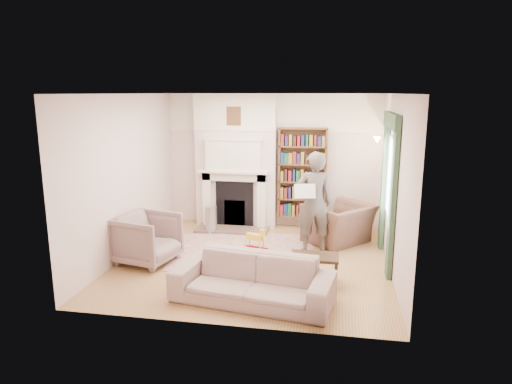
% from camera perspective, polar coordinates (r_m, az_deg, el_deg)
% --- Properties ---
extents(floor, '(4.50, 4.50, 0.00)m').
position_cam_1_polar(floor, '(7.90, -0.32, -8.56)').
color(floor, olive).
rests_on(floor, ground).
extents(ceiling, '(4.50, 4.50, 0.00)m').
position_cam_1_polar(ceiling, '(7.38, -0.35, 12.19)').
color(ceiling, white).
rests_on(ceiling, wall_back).
extents(wall_back, '(4.50, 0.00, 4.50)m').
position_cam_1_polar(wall_back, '(9.71, 2.08, 3.93)').
color(wall_back, beige).
rests_on(wall_back, floor).
extents(wall_front, '(4.50, 0.00, 4.50)m').
position_cam_1_polar(wall_front, '(5.38, -4.69, -3.01)').
color(wall_front, beige).
rests_on(wall_front, floor).
extents(wall_left, '(0.00, 4.50, 4.50)m').
position_cam_1_polar(wall_left, '(8.22, -15.95, 1.92)').
color(wall_left, beige).
rests_on(wall_left, floor).
extents(wall_right, '(0.00, 4.50, 4.50)m').
position_cam_1_polar(wall_right, '(7.45, 16.93, 0.82)').
color(wall_right, beige).
rests_on(wall_right, floor).
extents(fireplace, '(1.70, 0.58, 2.80)m').
position_cam_1_polar(fireplace, '(9.65, -2.51, 3.79)').
color(fireplace, beige).
rests_on(fireplace, floor).
extents(bookcase, '(1.00, 0.24, 1.85)m').
position_cam_1_polar(bookcase, '(9.55, 5.83, 2.36)').
color(bookcase, brown).
rests_on(bookcase, floor).
extents(window, '(0.02, 0.90, 1.30)m').
position_cam_1_polar(window, '(7.83, 16.52, 1.76)').
color(window, silver).
rests_on(window, wall_right).
extents(curtain_left, '(0.07, 0.32, 2.40)m').
position_cam_1_polar(curtain_left, '(7.20, 16.71, -1.19)').
color(curtain_left, '#314C34').
rests_on(curtain_left, floor).
extents(curtain_right, '(0.07, 0.32, 2.40)m').
position_cam_1_polar(curtain_right, '(8.56, 15.69, 0.97)').
color(curtain_right, '#314C34').
rests_on(curtain_right, floor).
extents(pelmet, '(0.09, 1.70, 0.24)m').
position_cam_1_polar(pelmet, '(7.72, 16.61, 8.57)').
color(pelmet, '#314C34').
rests_on(pelmet, wall_right).
extents(wall_sconce, '(0.20, 0.24, 0.24)m').
position_cam_1_polar(wall_sconce, '(8.84, 14.62, 5.97)').
color(wall_sconce, gold).
rests_on(wall_sconce, wall_right).
extents(rug, '(2.89, 2.41, 0.01)m').
position_cam_1_polar(rug, '(8.37, -1.55, -7.31)').
color(rug, beige).
rests_on(rug, floor).
extents(armchair_reading, '(1.51, 1.52, 0.75)m').
position_cam_1_polar(armchair_reading, '(8.86, 10.28, -3.90)').
color(armchair_reading, '#492A27').
rests_on(armchair_reading, floor).
extents(armchair_left, '(1.09, 1.07, 0.84)m').
position_cam_1_polar(armchair_left, '(7.90, -13.44, -5.71)').
color(armchair_left, gray).
rests_on(armchair_left, floor).
extents(sofa, '(2.29, 1.18, 0.64)m').
position_cam_1_polar(sofa, '(6.33, -0.45, -10.92)').
color(sofa, '#BBAC9A').
rests_on(sofa, floor).
extents(man_reading, '(0.75, 0.58, 1.82)m').
position_cam_1_polar(man_reading, '(8.15, 7.25, -1.30)').
color(man_reading, '#4F463F').
rests_on(man_reading, floor).
extents(newspaper, '(0.38, 0.18, 0.24)m').
position_cam_1_polar(newspaper, '(7.91, 6.14, 0.11)').
color(newspaper, silver).
rests_on(newspaper, man_reading).
extents(coffee_table, '(0.70, 0.46, 0.45)m').
position_cam_1_polar(coffee_table, '(6.98, 7.31, -9.60)').
color(coffee_table, '#392713').
rests_on(coffee_table, floor).
extents(paraffin_heater, '(0.29, 0.29, 0.55)m').
position_cam_1_polar(paraffin_heater, '(9.40, -5.61, -3.43)').
color(paraffin_heater, '#A6A9AE').
rests_on(paraffin_heater, floor).
extents(rocking_horse, '(0.50, 0.30, 0.41)m').
position_cam_1_polar(rocking_horse, '(8.34, -0.19, -5.92)').
color(rocking_horse, yellow).
rests_on(rocking_horse, rug).
extents(board_game, '(0.46, 0.46, 0.03)m').
position_cam_1_polar(board_game, '(7.87, -2.79, -8.47)').
color(board_game, '#BDC445').
rests_on(board_game, rug).
extents(game_box_lid, '(0.33, 0.27, 0.05)m').
position_cam_1_polar(game_box_lid, '(8.02, -6.28, -8.05)').
color(game_box_lid, '#B33014').
rests_on(game_box_lid, rug).
extents(comic_annuals, '(0.70, 0.81, 0.02)m').
position_cam_1_polar(comic_annuals, '(7.58, 0.36, -9.34)').
color(comic_annuals, red).
rests_on(comic_annuals, rug).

